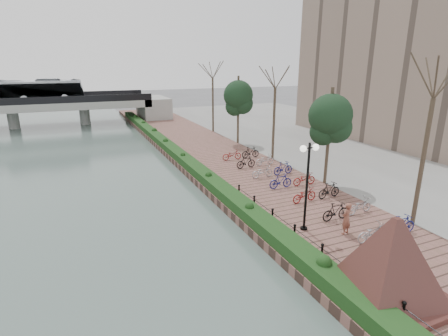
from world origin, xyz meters
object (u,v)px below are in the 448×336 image
pedestrian (346,218)px  lamppost (308,167)px  motorcycle (389,254)px  granite_monument (392,258)px

pedestrian → lamppost: bearing=-54.1°
lamppost → motorcycle: (1.25, -4.04, -2.74)m
granite_monument → pedestrian: (1.99, 4.33, -0.73)m
granite_monument → pedestrian: bearing=65.3°
granite_monument → lamppost: 5.79m
lamppost → motorcycle: 5.04m
granite_monument → lamppost: size_ratio=1.29×
lamppost → motorcycle: bearing=-72.8°
lamppost → motorcycle: size_ratio=2.84×
lamppost → motorcycle: lamppost is taller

